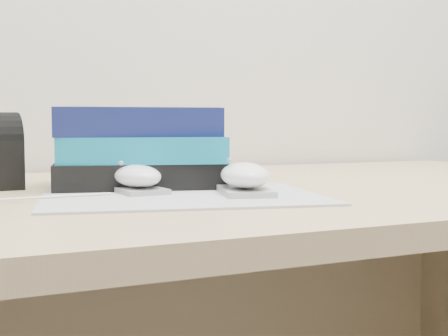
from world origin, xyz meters
name	(u,v)px	position (x,y,z in m)	size (l,w,h in m)	color
desk	(193,327)	(0.00, 1.64, 0.50)	(1.60, 0.80, 0.73)	tan
mousepad	(182,196)	(-0.08, 1.48, 0.73)	(0.35, 0.28, 0.00)	gray
mouse_rear	(137,178)	(-0.13, 1.53, 0.75)	(0.06, 0.11, 0.04)	#9FA0A2
mouse_front	(245,178)	(0.00, 1.45, 0.75)	(0.09, 0.13, 0.05)	#A4A5A7
usb_cable	(17,199)	(-0.28, 1.51, 0.73)	(0.00, 0.00, 0.24)	white
book_stack	(138,148)	(-0.09, 1.62, 0.79)	(0.28, 0.25, 0.12)	black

